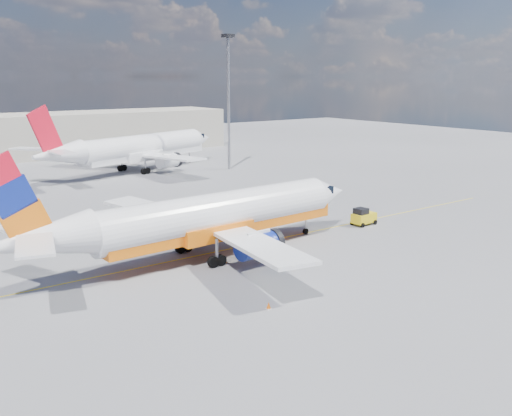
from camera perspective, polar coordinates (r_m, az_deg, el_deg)
ground at (r=49.24m, az=0.97°, el=-4.60°), size 240.00×240.00×0.00m
taxi_line at (r=51.55m, az=-1.05°, el=-3.78°), size 70.00×0.15×0.01m
terminal_main at (r=117.73m, az=-19.74°, el=6.94°), size 70.00×14.00×8.00m
main_jet at (r=47.61m, az=-4.75°, el=-0.94°), size 34.18×26.99×10.36m
second_jet at (r=93.09m, az=-11.75°, el=5.86°), size 36.95×28.04×11.23m
gse_tug at (r=59.47m, az=10.68°, el=-0.87°), size 2.63×1.71×1.82m
traffic_cone at (r=37.94m, az=1.27°, el=-9.73°), size 0.34×0.34×0.48m
floodlight_mast at (r=93.15m, az=-2.77°, el=11.72°), size 1.56×1.56×21.40m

